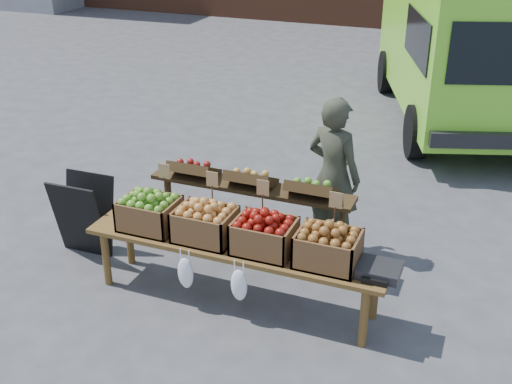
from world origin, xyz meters
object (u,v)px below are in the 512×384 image
at_px(crate_red_apples, 264,236).
at_px(back_table, 251,211).
at_px(vendor, 333,176).
at_px(weighing_scale, 379,270).
at_px(display_bench, 235,273).
at_px(crate_golden_apples, 150,214).
at_px(chalkboard_sign, 84,216).
at_px(delivery_van, 470,50).
at_px(crate_green_apples, 328,249).
at_px(crate_russet_pears, 205,225).

bearing_deg(crate_red_apples, back_table, 119.94).
bearing_deg(vendor, weighing_scale, 138.50).
height_order(back_table, display_bench, back_table).
bearing_deg(back_table, crate_red_apples, -60.06).
height_order(crate_golden_apples, weighing_scale, crate_golden_apples).
bearing_deg(weighing_scale, chalkboard_sign, 175.80).
height_order(delivery_van, crate_golden_apples, delivery_van).
bearing_deg(chalkboard_sign, crate_green_apples, -5.93).
distance_m(crate_golden_apples, crate_russet_pears, 0.55).
bearing_deg(chalkboard_sign, display_bench, -8.26).
bearing_deg(display_bench, crate_russet_pears, 180.00).
relative_size(back_table, display_bench, 0.78).
relative_size(back_table, weighing_scale, 6.18).
distance_m(back_table, crate_red_apples, 0.85).
bearing_deg(display_bench, delivery_van, 76.77).
height_order(vendor, crate_golden_apples, vendor).
bearing_deg(crate_red_apples, vendor, 78.42).
height_order(display_bench, crate_russet_pears, crate_russet_pears).
relative_size(chalkboard_sign, crate_red_apples, 1.64).
relative_size(back_table, crate_russet_pears, 4.20).
distance_m(crate_golden_apples, weighing_scale, 2.08).
relative_size(delivery_van, display_bench, 1.85).
relative_size(crate_golden_apples, weighing_scale, 1.47).
bearing_deg(back_table, chalkboard_sign, -162.42).
bearing_deg(delivery_van, display_bench, -121.84).
bearing_deg(crate_green_apples, delivery_van, 84.70).
relative_size(vendor, display_bench, 0.59).
relative_size(back_table, crate_green_apples, 4.20).
relative_size(display_bench, crate_green_apples, 5.40).
height_order(display_bench, crate_golden_apples, crate_golden_apples).
distance_m(chalkboard_sign, crate_golden_apples, 0.97).
distance_m(crate_russet_pears, crate_red_apples, 0.55).
distance_m(delivery_van, crate_russet_pears, 6.04).
bearing_deg(back_table, weighing_scale, -27.39).
height_order(crate_russet_pears, weighing_scale, crate_russet_pears).
relative_size(vendor, crate_green_apples, 3.20).
bearing_deg(delivery_van, back_table, -125.09).
relative_size(vendor, back_table, 0.76).
relative_size(crate_russet_pears, crate_red_apples, 1.00).
bearing_deg(crate_russet_pears, vendor, 56.79).
distance_m(crate_green_apples, weighing_scale, 0.44).
bearing_deg(chalkboard_sign, crate_russet_pears, -9.61).
height_order(chalkboard_sign, display_bench, chalkboard_sign).
bearing_deg(crate_golden_apples, back_table, 46.41).
bearing_deg(crate_red_apples, crate_golden_apples, 180.00).
xyz_separation_m(back_table, crate_green_apples, (0.96, -0.72, 0.19)).
xyz_separation_m(chalkboard_sign, weighing_scale, (2.97, -0.22, 0.20)).
distance_m(crate_russet_pears, weighing_scale, 1.53).
xyz_separation_m(back_table, display_bench, (0.14, -0.72, -0.24)).
relative_size(crate_golden_apples, crate_russet_pears, 1.00).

